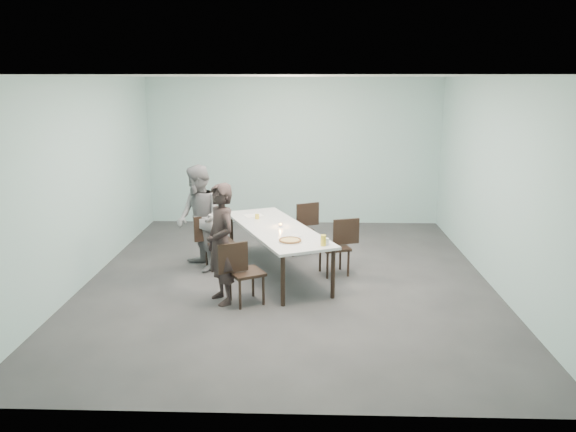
{
  "coord_description": "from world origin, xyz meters",
  "views": [
    {
      "loc": [
        0.26,
        -8.02,
        2.97
      ],
      "look_at": [
        0.0,
        -0.02,
        1.0
      ],
      "focal_mm": 35.0,
      "sensor_mm": 36.0,
      "label": 1
    }
  ],
  "objects_px": {
    "diner_near": "(221,244)",
    "amber_tumbler": "(257,217)",
    "diner_far": "(199,218)",
    "pizza": "(290,241)",
    "chair_far_left": "(214,238)",
    "chair_near_right": "(339,243)",
    "table": "(276,231)",
    "chair_far_right": "(302,224)",
    "beer_glass": "(323,240)",
    "water_tumbler": "(326,241)",
    "tealight": "(280,226)",
    "side_plate": "(296,236)",
    "chair_near_left": "(241,269)"
  },
  "relations": [
    {
      "from": "side_plate",
      "to": "water_tumbler",
      "type": "distance_m",
      "value": 0.6
    },
    {
      "from": "chair_far_right",
      "to": "amber_tumbler",
      "type": "relative_size",
      "value": 10.88
    },
    {
      "from": "side_plate",
      "to": "beer_glass",
      "type": "height_order",
      "value": "beer_glass"
    },
    {
      "from": "diner_near",
      "to": "diner_far",
      "type": "xyz_separation_m",
      "value": [
        -0.55,
        1.33,
        0.02
      ]
    },
    {
      "from": "water_tumbler",
      "to": "table",
      "type": "bearing_deg",
      "value": 129.2
    },
    {
      "from": "chair_near_left",
      "to": "amber_tumbler",
      "type": "bearing_deg",
      "value": 58.04
    },
    {
      "from": "chair_near_right",
      "to": "diner_near",
      "type": "xyz_separation_m",
      "value": [
        -1.65,
        -1.19,
        0.32
      ]
    },
    {
      "from": "table",
      "to": "beer_glass",
      "type": "height_order",
      "value": "beer_glass"
    },
    {
      "from": "diner_near",
      "to": "water_tumbler",
      "type": "distance_m",
      "value": 1.43
    },
    {
      "from": "diner_far",
      "to": "beer_glass",
      "type": "distance_m",
      "value": 2.22
    },
    {
      "from": "chair_near_left",
      "to": "water_tumbler",
      "type": "height_order",
      "value": "chair_near_left"
    },
    {
      "from": "chair_far_left",
      "to": "diner_far",
      "type": "distance_m",
      "value": 0.4
    },
    {
      "from": "chair_far_right",
      "to": "beer_glass",
      "type": "xyz_separation_m",
      "value": [
        0.31,
        -2.08,
        0.32
      ]
    },
    {
      "from": "table",
      "to": "chair_near_left",
      "type": "relative_size",
      "value": 3.15
    },
    {
      "from": "chair_near_right",
      "to": "table",
      "type": "bearing_deg",
      "value": -15.05
    },
    {
      "from": "chair_far_right",
      "to": "side_plate",
      "type": "bearing_deg",
      "value": 61.1
    },
    {
      "from": "chair_far_right",
      "to": "amber_tumbler",
      "type": "distance_m",
      "value": 0.99
    },
    {
      "from": "diner_far",
      "to": "diner_near",
      "type": "bearing_deg",
      "value": -10.23
    },
    {
      "from": "side_plate",
      "to": "chair_near_left",
      "type": "bearing_deg",
      "value": -133.93
    },
    {
      "from": "chair_far_right",
      "to": "tealight",
      "type": "distance_m",
      "value": 1.19
    },
    {
      "from": "diner_far",
      "to": "pizza",
      "type": "bearing_deg",
      "value": 24.12
    },
    {
      "from": "table",
      "to": "pizza",
      "type": "bearing_deg",
      "value": -73.24
    },
    {
      "from": "beer_glass",
      "to": "tealight",
      "type": "bearing_deg",
      "value": 122.93
    },
    {
      "from": "chair_far_right",
      "to": "water_tumbler",
      "type": "bearing_deg",
      "value": 73.57
    },
    {
      "from": "diner_far",
      "to": "chair_far_left",
      "type": "bearing_deg",
      "value": 70.92
    },
    {
      "from": "table",
      "to": "chair_far_right",
      "type": "bearing_deg",
      "value": 71.37
    },
    {
      "from": "diner_near",
      "to": "amber_tumbler",
      "type": "height_order",
      "value": "diner_near"
    },
    {
      "from": "chair_far_right",
      "to": "pizza",
      "type": "bearing_deg",
      "value": 59.4
    },
    {
      "from": "diner_far",
      "to": "amber_tumbler",
      "type": "relative_size",
      "value": 20.89
    },
    {
      "from": "table",
      "to": "chair_near_right",
      "type": "bearing_deg",
      "value": 2.88
    },
    {
      "from": "diner_far",
      "to": "water_tumbler",
      "type": "distance_m",
      "value": 2.23
    },
    {
      "from": "diner_near",
      "to": "beer_glass",
      "type": "relative_size",
      "value": 10.94
    },
    {
      "from": "diner_far",
      "to": "tealight",
      "type": "xyz_separation_m",
      "value": [
        1.29,
        -0.16,
        -0.07
      ]
    },
    {
      "from": "diner_near",
      "to": "water_tumbler",
      "type": "relative_size",
      "value": 18.23
    },
    {
      "from": "chair_near_left",
      "to": "diner_far",
      "type": "relative_size",
      "value": 0.52
    },
    {
      "from": "tealight",
      "to": "chair_far_left",
      "type": "bearing_deg",
      "value": 168.69
    },
    {
      "from": "chair_near_right",
      "to": "side_plate",
      "type": "distance_m",
      "value": 0.88
    },
    {
      "from": "diner_far",
      "to": "chair_far_right",
      "type": "bearing_deg",
      "value": 87.99
    },
    {
      "from": "chair_far_left",
      "to": "chair_near_right",
      "type": "height_order",
      "value": "same"
    },
    {
      "from": "chair_far_right",
      "to": "pizza",
      "type": "relative_size",
      "value": 2.56
    },
    {
      "from": "water_tumbler",
      "to": "diner_near",
      "type": "bearing_deg",
      "value": -169.98
    },
    {
      "from": "side_plate",
      "to": "diner_far",
      "type": "bearing_deg",
      "value": 156.87
    },
    {
      "from": "side_plate",
      "to": "water_tumbler",
      "type": "bearing_deg",
      "value": -45.08
    },
    {
      "from": "chair_near_right",
      "to": "pizza",
      "type": "xyz_separation_m",
      "value": [
        -0.74,
        -0.82,
        0.27
      ]
    },
    {
      "from": "diner_far",
      "to": "side_plate",
      "type": "height_order",
      "value": "diner_far"
    },
    {
      "from": "chair_far_left",
      "to": "chair_far_right",
      "type": "relative_size",
      "value": 1.0
    },
    {
      "from": "diner_far",
      "to": "beer_glass",
      "type": "relative_size",
      "value": 11.14
    },
    {
      "from": "diner_near",
      "to": "water_tumbler",
      "type": "xyz_separation_m",
      "value": [
        1.41,
        0.25,
        -0.03
      ]
    },
    {
      "from": "chair_far_left",
      "to": "table",
      "type": "bearing_deg",
      "value": -37.5
    },
    {
      "from": "chair_far_left",
      "to": "beer_glass",
      "type": "xyz_separation_m",
      "value": [
        1.69,
        -1.18,
        0.32
      ]
    }
  ]
}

